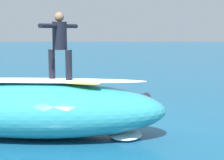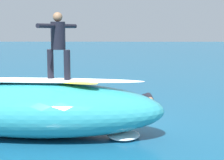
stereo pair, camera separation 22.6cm
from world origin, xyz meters
TOP-DOWN VIEW (x-y plane):
  - ground_plane at (0.00, 0.00)m, footprint 120.00×120.00m
  - wave_crest at (0.75, 1.90)m, footprint 6.24×2.37m
  - wave_foam_lip at (0.75, 1.90)m, footprint 5.24×1.01m
  - surfboard_riding at (0.15, 1.94)m, footprint 2.09×1.35m
  - surfer_riding at (0.15, 1.94)m, footprint 0.72×1.37m
  - surfboard_paddling at (-2.26, -1.61)m, footprint 0.51×2.00m
  - surfer_paddling at (-2.26, -1.73)m, footprint 0.30×1.65m
  - foam_patch_mid at (-1.37, 2.03)m, footprint 0.87×0.98m

SIDE VIEW (x-z plane):
  - ground_plane at x=0.00m, z-range 0.00..0.00m
  - surfboard_paddling at x=-2.26m, z-range 0.00..0.07m
  - foam_patch_mid at x=-1.37m, z-range 0.00..0.14m
  - surfer_paddling at x=-2.26m, z-range 0.05..0.35m
  - wave_crest at x=0.75m, z-range 0.00..1.31m
  - surfboard_riding at x=0.15m, z-range 1.31..1.37m
  - wave_foam_lip at x=0.75m, z-range 1.31..1.39m
  - surfer_riding at x=0.15m, z-range 1.50..3.06m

